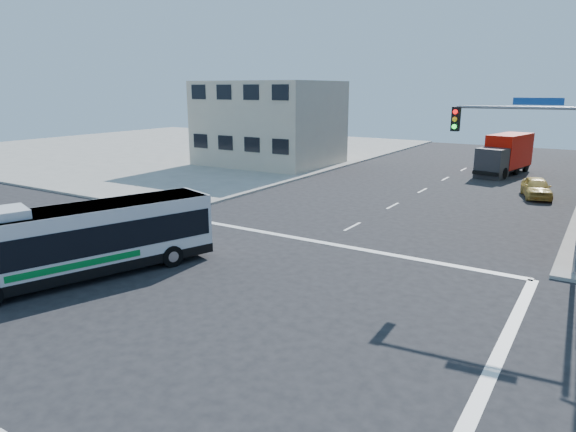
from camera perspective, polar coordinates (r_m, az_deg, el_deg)
The scene contains 7 objects.
ground at distance 17.96m, azimuth -11.18°, elevation -10.41°, with size 120.00×120.00×0.00m, color black.
sidewalk_nw at distance 66.28m, azimuth -12.58°, elevation 7.40°, with size 50.00×50.00×0.15m, color gray.
building_west at distance 50.60m, azimuth -2.07°, elevation 10.23°, with size 12.06×10.06×8.00m.
signal_mast_ne at distance 22.59m, azimuth 26.24°, elevation 6.58°, with size 7.91×1.13×8.07m.
transit_bus at distance 21.71m, azimuth -22.33°, elevation -2.54°, with size 5.61×10.89×3.18m.
box_truck at distance 48.83m, azimuth 22.94°, elevation 6.25°, with size 3.59×7.92×3.44m.
parked_car at distance 39.29m, azimuth 25.88°, elevation 2.87°, with size 1.65×4.10×1.40m, color gold.
Camera 1 is at (11.46, -11.72, 7.35)m, focal length 32.00 mm.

